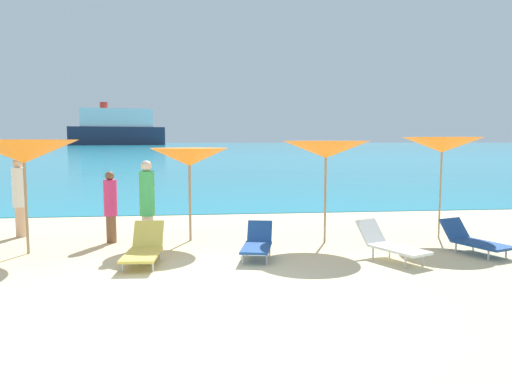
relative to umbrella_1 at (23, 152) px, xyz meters
name	(u,v)px	position (x,y,z in m)	size (l,w,h in m)	color
ground_plane	(191,210)	(3.21, 6.89, -2.23)	(50.00, 100.00, 0.30)	beige
ocean_water	(198,145)	(3.21, 224.82, -2.07)	(650.00, 440.00, 0.02)	teal
umbrella_1	(23,152)	(0.00, 0.00, 0.00)	(2.35, 2.35, 2.32)	#9E7F59
umbrella_2	(189,157)	(3.28, 0.92, -0.16)	(1.97, 1.97, 2.13)	#9E7F59
umbrella_3	(326,150)	(6.31, 0.36, 0.02)	(1.98, 1.98, 2.30)	#9E7F59
umbrella_4	(442,145)	(9.17, 0.62, 0.12)	(1.83, 1.83, 2.38)	#9E7F59
lounge_chair_1	(257,243)	(4.62, -0.90, -1.79)	(0.79, 1.38, 0.66)	#1E478C
lounge_chair_2	(390,244)	(7.15, -1.38, -1.77)	(1.11, 1.60, 0.71)	white
lounge_chair_3	(144,248)	(2.45, -1.11, -1.79)	(0.70, 1.54, 0.71)	#D8BF4C
lounge_chair_5	(474,240)	(9.08, -1.02, -1.80)	(1.07, 1.54, 0.64)	#1E478C
beachgoer_1	(19,195)	(-0.77, 1.85, -1.06)	(0.31, 0.31, 1.89)	#DBAA84
beachgoer_2	(111,205)	(1.51, 0.91, -1.22)	(0.30, 0.30, 1.62)	brown
beachgoer_3	(147,202)	(2.40, 0.13, -1.07)	(0.32, 0.32, 1.89)	beige
cruise_ship	(117,129)	(-36.17, 235.91, 5.74)	(46.50, 20.81, 20.57)	#262D47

